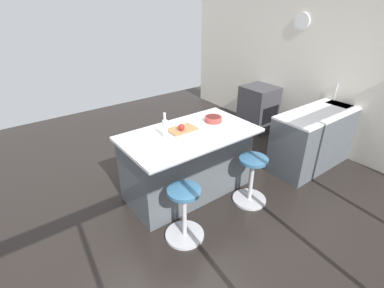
{
  "coord_description": "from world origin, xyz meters",
  "views": [
    {
      "loc": [
        1.75,
        2.77,
        2.44
      ],
      "look_at": [
        -0.17,
        0.22,
        0.78
      ],
      "focal_mm": 26.88,
      "sensor_mm": 36.0,
      "label": 1
    }
  ],
  "objects_px": {
    "stool_by_window": "(251,181)",
    "kitchen_island": "(188,162)",
    "water_bottle": "(165,128)",
    "fruit_bowl": "(213,119)",
    "apple_red": "(181,127)",
    "stool_middle": "(184,215)",
    "oven_range": "(258,108)",
    "cutting_board": "(182,129)"
  },
  "relations": [
    {
      "from": "fruit_bowl",
      "to": "stool_middle",
      "type": "bearing_deg",
      "value": 35.44
    },
    {
      "from": "kitchen_island",
      "to": "water_bottle",
      "type": "bearing_deg",
      "value": -4.67
    },
    {
      "from": "cutting_board",
      "to": "apple_red",
      "type": "height_order",
      "value": "apple_red"
    },
    {
      "from": "oven_range",
      "to": "fruit_bowl",
      "type": "height_order",
      "value": "fruit_bowl"
    },
    {
      "from": "fruit_bowl",
      "to": "water_bottle",
      "type": "bearing_deg",
      "value": 1.64
    },
    {
      "from": "stool_middle",
      "to": "fruit_bowl",
      "type": "distance_m",
      "value": 1.38
    },
    {
      "from": "fruit_bowl",
      "to": "apple_red",
      "type": "bearing_deg",
      "value": 0.73
    },
    {
      "from": "oven_range",
      "to": "apple_red",
      "type": "relative_size",
      "value": 10.56
    },
    {
      "from": "cutting_board",
      "to": "apple_red",
      "type": "distance_m",
      "value": 0.07
    },
    {
      "from": "apple_red",
      "to": "fruit_bowl",
      "type": "distance_m",
      "value": 0.53
    },
    {
      "from": "kitchen_island",
      "to": "apple_red",
      "type": "relative_size",
      "value": 20.49
    },
    {
      "from": "stool_by_window",
      "to": "kitchen_island",
      "type": "bearing_deg",
      "value": -51.34
    },
    {
      "from": "stool_by_window",
      "to": "fruit_bowl",
      "type": "distance_m",
      "value": 0.96
    },
    {
      "from": "stool_by_window",
      "to": "fruit_bowl",
      "type": "bearing_deg",
      "value": -84.93
    },
    {
      "from": "oven_range",
      "to": "kitchen_island",
      "type": "distance_m",
      "value": 2.51
    },
    {
      "from": "stool_by_window",
      "to": "fruit_bowl",
      "type": "relative_size",
      "value": 2.77
    },
    {
      "from": "stool_middle",
      "to": "apple_red",
      "type": "bearing_deg",
      "value": -123.64
    },
    {
      "from": "stool_by_window",
      "to": "cutting_board",
      "type": "xyz_separation_m",
      "value": [
        0.56,
        -0.73,
        0.62
      ]
    },
    {
      "from": "kitchen_island",
      "to": "apple_red",
      "type": "bearing_deg",
      "value": -32.96
    },
    {
      "from": "stool_middle",
      "to": "cutting_board",
      "type": "distance_m",
      "value": 1.08
    },
    {
      "from": "cutting_board",
      "to": "fruit_bowl",
      "type": "distance_m",
      "value": 0.5
    },
    {
      "from": "stool_middle",
      "to": "water_bottle",
      "type": "bearing_deg",
      "value": -108.04
    },
    {
      "from": "water_bottle",
      "to": "fruit_bowl",
      "type": "relative_size",
      "value": 1.34
    },
    {
      "from": "apple_red",
      "to": "stool_by_window",
      "type": "bearing_deg",
      "value": 130.12
    },
    {
      "from": "kitchen_island",
      "to": "apple_red",
      "type": "xyz_separation_m",
      "value": [
        0.06,
        -0.04,
        0.51
      ]
    },
    {
      "from": "kitchen_island",
      "to": "fruit_bowl",
      "type": "height_order",
      "value": "fruit_bowl"
    },
    {
      "from": "water_bottle",
      "to": "oven_range",
      "type": "bearing_deg",
      "value": -162.78
    },
    {
      "from": "oven_range",
      "to": "cutting_board",
      "type": "relative_size",
      "value": 2.42
    },
    {
      "from": "cutting_board",
      "to": "water_bottle",
      "type": "height_order",
      "value": "water_bottle"
    },
    {
      "from": "stool_middle",
      "to": "cutting_board",
      "type": "relative_size",
      "value": 1.8
    },
    {
      "from": "stool_by_window",
      "to": "stool_middle",
      "type": "distance_m",
      "value": 1.06
    },
    {
      "from": "stool_by_window",
      "to": "fruit_bowl",
      "type": "xyz_separation_m",
      "value": [
        0.06,
        -0.71,
        0.65
      ]
    },
    {
      "from": "stool_by_window",
      "to": "water_bottle",
      "type": "relative_size",
      "value": 2.07
    },
    {
      "from": "kitchen_island",
      "to": "cutting_board",
      "type": "height_order",
      "value": "cutting_board"
    },
    {
      "from": "water_bottle",
      "to": "fruit_bowl",
      "type": "height_order",
      "value": "water_bottle"
    },
    {
      "from": "stool_by_window",
      "to": "apple_red",
      "type": "distance_m",
      "value": 1.14
    },
    {
      "from": "stool_middle",
      "to": "cutting_board",
      "type": "height_order",
      "value": "cutting_board"
    },
    {
      "from": "kitchen_island",
      "to": "fruit_bowl",
      "type": "relative_size",
      "value": 7.23
    },
    {
      "from": "stool_middle",
      "to": "cutting_board",
      "type": "bearing_deg",
      "value": -124.31
    },
    {
      "from": "kitchen_island",
      "to": "stool_by_window",
      "type": "xyz_separation_m",
      "value": [
        -0.53,
        0.66,
        -0.16
      ]
    },
    {
      "from": "oven_range",
      "to": "apple_red",
      "type": "bearing_deg",
      "value": 18.5
    },
    {
      "from": "oven_range",
      "to": "stool_by_window",
      "type": "height_order",
      "value": "oven_range"
    }
  ]
}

